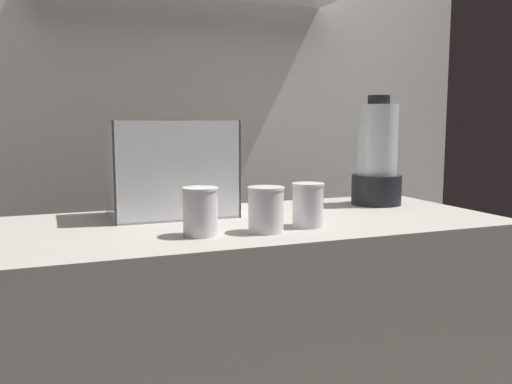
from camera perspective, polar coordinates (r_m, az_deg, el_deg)
counter at (r=1.69m, az=0.00°, el=-18.17°), size 1.40×0.64×0.90m
back_wall_unit at (r=2.25m, az=-7.27°, el=9.58°), size 2.60×0.24×2.50m
carrot_display_bin at (r=1.63m, az=-8.73°, el=0.62°), size 0.36×0.22×0.28m
blender_pitcher at (r=1.87m, az=12.61°, el=3.35°), size 0.17×0.17×0.36m
juice_cup_orange_far_left at (r=1.33m, az=-5.87°, el=-2.28°), size 0.09×0.09×0.12m
juice_cup_orange_left at (r=1.37m, az=1.05°, el=-2.18°), size 0.09×0.09×0.12m
juice_cup_pomegranate_middle at (r=1.45m, az=5.47°, el=-1.68°), size 0.09×0.09×0.12m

